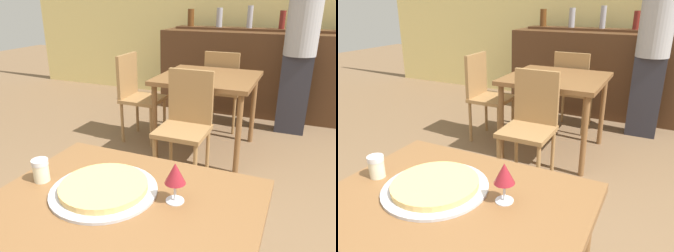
% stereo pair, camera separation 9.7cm
% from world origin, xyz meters
% --- Properties ---
extents(wall_back, '(8.00, 0.05, 2.80)m').
position_xyz_m(wall_back, '(0.00, 4.02, 1.40)').
color(wall_back, '#EAD684').
rests_on(wall_back, ground_plane).
extents(dining_table_near, '(1.01, 0.76, 0.73)m').
position_xyz_m(dining_table_near, '(0.00, 0.00, 0.65)').
color(dining_table_near, brown).
rests_on(dining_table_near, ground_plane).
extents(dining_table_far, '(0.90, 0.88, 0.77)m').
position_xyz_m(dining_table_far, '(-0.28, 2.08, 0.68)').
color(dining_table_far, brown).
rests_on(dining_table_far, ground_plane).
extents(bar_counter, '(2.60, 0.56, 1.07)m').
position_xyz_m(bar_counter, '(0.00, 3.51, 0.53)').
color(bar_counter, '#4C2D19').
rests_on(bar_counter, ground_plane).
extents(bar_back_shelf, '(2.39, 0.24, 0.31)m').
position_xyz_m(bar_back_shelf, '(-0.03, 3.65, 1.13)').
color(bar_back_shelf, '#4C2D19').
rests_on(bar_back_shelf, bar_counter).
extents(chair_far_side_front, '(0.40, 0.40, 0.92)m').
position_xyz_m(chair_far_side_front, '(-0.28, 1.47, 0.53)').
color(chair_far_side_front, olive).
rests_on(chair_far_side_front, ground_plane).
extents(chair_far_side_back, '(0.40, 0.40, 0.92)m').
position_xyz_m(chair_far_side_back, '(-0.28, 2.69, 0.53)').
color(chair_far_side_back, olive).
rests_on(chair_far_side_back, ground_plane).
extents(chair_far_side_left, '(0.40, 0.40, 0.92)m').
position_xyz_m(chair_far_side_left, '(-1.07, 2.08, 0.53)').
color(chair_far_side_left, olive).
rests_on(chair_far_side_left, ground_plane).
extents(pizza_tray, '(0.42, 0.42, 0.04)m').
position_xyz_m(pizza_tray, '(-0.11, 0.03, 0.75)').
color(pizza_tray, '#B7B7BC').
rests_on(pizza_tray, dining_table_near).
extents(cheese_shaker, '(0.07, 0.07, 0.10)m').
position_xyz_m(cheese_shaker, '(-0.39, 0.00, 0.78)').
color(cheese_shaker, beige).
rests_on(cheese_shaker, dining_table_near).
extents(person_standing, '(0.34, 0.34, 1.85)m').
position_xyz_m(person_standing, '(0.48, 2.93, 1.01)').
color(person_standing, '#2D2D38').
rests_on(person_standing, ground_plane).
extents(wine_glass, '(0.08, 0.08, 0.16)m').
position_xyz_m(wine_glass, '(0.18, 0.08, 0.85)').
color(wine_glass, silver).
rests_on(wine_glass, dining_table_near).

